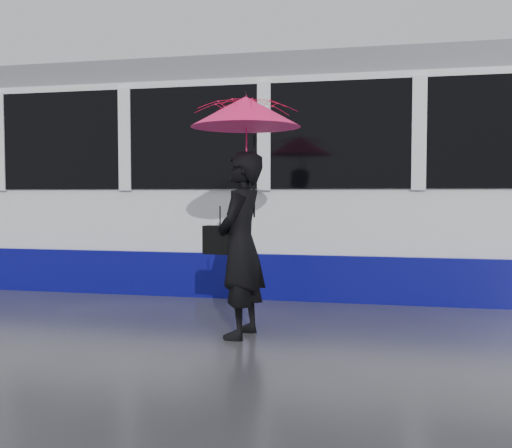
# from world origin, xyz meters

# --- Properties ---
(ground) EXTENTS (90.00, 90.00, 0.00)m
(ground) POSITION_xyz_m (0.00, 0.00, 0.00)
(ground) COLOR #2D2D32
(ground) RESTS_ON ground
(rails) EXTENTS (34.00, 1.51, 0.02)m
(rails) POSITION_xyz_m (0.00, 2.50, 0.01)
(rails) COLOR #3F3D38
(rails) RESTS_ON ground
(tram) EXTENTS (26.00, 2.56, 3.35)m
(tram) POSITION_xyz_m (-0.44, 2.50, 1.64)
(tram) COLOR white
(tram) RESTS_ON ground
(woman) EXTENTS (0.52, 0.72, 1.85)m
(woman) POSITION_xyz_m (-0.77, -0.75, 0.92)
(woman) COLOR black
(woman) RESTS_ON ground
(umbrella) EXTENTS (1.21, 1.21, 1.25)m
(umbrella) POSITION_xyz_m (-0.72, -0.75, 2.03)
(umbrella) COLOR #FF1591
(umbrella) RESTS_ON ground
(handbag) EXTENTS (0.34, 0.18, 0.47)m
(handbag) POSITION_xyz_m (-0.99, -0.73, 0.97)
(handbag) COLOR black
(handbag) RESTS_ON ground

